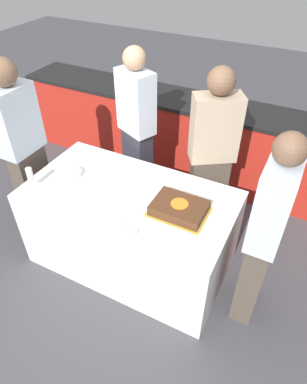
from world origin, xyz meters
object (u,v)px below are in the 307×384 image
(plate_stack, at_px, (70,173))
(person_cutting_cake, at_px, (211,157))
(person_seated_right, at_px, (265,235))
(wine_glass, at_px, (30,175))
(cake, at_px, (179,208))
(person_seated_left, at_px, (24,150))
(person_standing_back, at_px, (137,135))

(plate_stack, xyz_separation_m, person_cutting_cake, (1.00, 0.69, 0.06))
(person_seated_right, bearing_deg, wine_glass, -81.24)
(cake, relative_size, wine_glass, 2.37)
(plate_stack, bearing_deg, wine_glass, -123.41)
(plate_stack, bearing_deg, cake, 0.31)
(cake, distance_m, person_cutting_cake, 0.69)
(wine_glass, distance_m, person_seated_left, 0.43)
(person_cutting_cake, xyz_separation_m, person_seated_left, (-1.49, -0.68, 0.02))
(cake, relative_size, plate_stack, 2.16)
(person_seated_right, bearing_deg, person_standing_back, -116.48)
(cake, distance_m, person_seated_right, 0.62)
(cake, distance_m, person_standing_back, 1.01)
(person_cutting_cake, relative_size, person_standing_back, 0.97)
(cake, height_order, person_seated_left, person_seated_left)
(person_cutting_cake, bearing_deg, plate_stack, 1.99)
(plate_stack, height_order, person_seated_right, person_seated_right)
(wine_glass, bearing_deg, person_seated_right, 8.76)
(plate_stack, height_order, person_standing_back, person_standing_back)
(person_standing_back, bearing_deg, person_seated_left, 65.75)
(plate_stack, bearing_deg, person_standing_back, 69.38)
(person_seated_left, bearing_deg, person_standing_back, -48.20)
(cake, distance_m, plate_stack, 1.00)
(cake, bearing_deg, person_seated_left, 179.51)
(plate_stack, distance_m, wine_glass, 0.32)
(wine_glass, height_order, person_seated_right, person_seated_right)
(plate_stack, relative_size, person_seated_left, 0.12)
(person_cutting_cake, relative_size, person_seated_right, 1.03)
(wine_glass, relative_size, person_seated_right, 0.11)
(person_seated_left, bearing_deg, person_cutting_cake, -65.64)
(cake, xyz_separation_m, plate_stack, (-1.00, -0.01, -0.02))
(wine_glass, bearing_deg, cake, 12.68)
(plate_stack, relative_size, wine_glass, 1.09)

